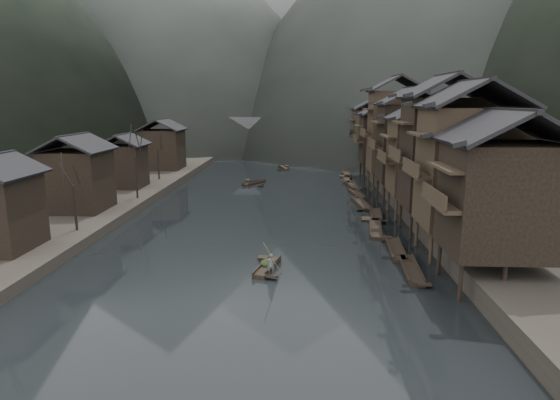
{
  "coord_description": "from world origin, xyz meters",
  "views": [
    {
      "loc": [
        3.91,
        -39.2,
        12.73
      ],
      "look_at": [
        1.67,
        8.86,
        2.5
      ],
      "focal_mm": 30.0,
      "sensor_mm": 36.0,
      "label": 1
    }
  ],
  "objects": [
    {
      "name": "stone_bridge",
      "position": [
        -0.0,
        72.0,
        5.11
      ],
      "size": [
        40.0,
        6.0,
        9.0
      ],
      "color": "#4C4C4F",
      "rests_on": "ground"
    },
    {
      "name": "bare_trees",
      "position": [
        -17.0,
        10.85,
        6.19
      ],
      "size": [
        3.7,
        44.47,
        7.4
      ],
      "color": "black",
      "rests_on": "left_bank"
    },
    {
      "name": "left_houses",
      "position": [
        -20.5,
        20.12,
        5.66
      ],
      "size": [
        8.1,
        53.2,
        8.73
      ],
      "color": "black",
      "rests_on": "left_bank"
    },
    {
      "name": "midriver_boats",
      "position": [
        -1.41,
        53.48,
        0.2
      ],
      "size": [
        6.87,
        47.02,
        0.44
      ],
      "color": "black",
      "rests_on": "water"
    },
    {
      "name": "water",
      "position": [
        0.0,
        0.0,
        0.0
      ],
      "size": [
        300.0,
        300.0,
        0.0
      ],
      "primitive_type": "plane",
      "color": "black",
      "rests_on": "ground"
    },
    {
      "name": "hero_sampan",
      "position": [
        1.34,
        -5.14,
        0.2
      ],
      "size": [
        1.98,
        4.83,
        0.43
      ],
      "color": "black",
      "rests_on": "water"
    },
    {
      "name": "moored_sampans",
      "position": [
        11.74,
        27.13,
        0.2
      ],
      "size": [
        2.91,
        71.57,
        0.47
      ],
      "color": "black",
      "rests_on": "water"
    },
    {
      "name": "left_bank",
      "position": [
        -35.0,
        40.0,
        0.6
      ],
      "size": [
        40.0,
        200.0,
        1.2
      ],
      "primitive_type": "cube",
      "color": "#2D2823",
      "rests_on": "ground"
    },
    {
      "name": "bamboo_pole",
      "position": [
        1.93,
        -6.77,
        3.76
      ],
      "size": [
        1.32,
        2.5,
        3.43
      ],
      "primitive_type": "cylinder",
      "rotation": [
        0.68,
        0.0,
        -0.47
      ],
      "color": "#8C7A51",
      "rests_on": "boatman"
    },
    {
      "name": "right_bank",
      "position": [
        35.0,
        40.0,
        0.9
      ],
      "size": [
        40.0,
        200.0,
        1.8
      ],
      "primitive_type": "cube",
      "color": "#2D2823",
      "rests_on": "ground"
    },
    {
      "name": "cargo_heap",
      "position": [
        1.29,
        -4.93,
        0.75
      ],
      "size": [
        1.05,
        1.38,
        0.63
      ],
      "primitive_type": "ellipsoid",
      "color": "black",
      "rests_on": "hero_sampan"
    },
    {
      "name": "boatman",
      "position": [
        1.73,
        -6.77,
        1.24
      ],
      "size": [
        0.59,
        0.4,
        1.61
      ],
      "primitive_type": "imported",
      "rotation": [
        0.0,
        0.0,
        3.16
      ],
      "color": "slate",
      "rests_on": "hero_sampan"
    },
    {
      "name": "stilt_houses",
      "position": [
        17.28,
        19.15,
        8.88
      ],
      "size": [
        9.0,
        67.6,
        16.48
      ],
      "color": "black",
      "rests_on": "ground"
    }
  ]
}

